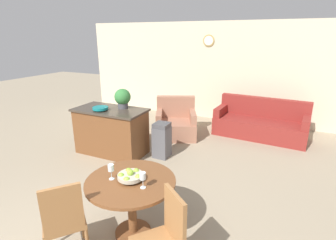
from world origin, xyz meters
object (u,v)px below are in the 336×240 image
object	(u,v)px
dining_chair_near_left	(64,218)
wine_glass_right	(143,177)
kitchen_island	(111,131)
fruit_bowl	(130,176)
potted_plant	(123,98)
armchair	(176,124)
couch	(260,124)
wine_glass_left	(111,168)
dining_chair_near_right	(164,237)
trash_bin	(162,140)
dining_table	(131,193)
teal_bowl	(100,108)

from	to	relation	value
dining_chair_near_left	wine_glass_right	xyz separation A→B (m)	(0.63, 0.55, 0.35)
dining_chair_near_left	kitchen_island	size ratio (longest dim) A/B	0.67
fruit_bowl	potted_plant	size ratio (longest dim) A/B	0.75
kitchen_island	armchair	world-z (taller)	kitchen_island
fruit_bowl	potted_plant	bearing A→B (deg)	125.76
armchair	couch	bearing A→B (deg)	0.18
wine_glass_left	dining_chair_near_left	bearing A→B (deg)	-110.93
dining_chair_near_left	dining_chair_near_right	distance (m)	1.07
kitchen_island	potted_plant	size ratio (longest dim) A/B	3.67
armchair	trash_bin	bearing A→B (deg)	-104.43
wine_glass_left	armchair	world-z (taller)	wine_glass_left
wine_glass_left	potted_plant	bearing A→B (deg)	120.72
fruit_bowl	potted_plant	world-z (taller)	potted_plant
wine_glass_left	fruit_bowl	bearing A→B (deg)	19.06
dining_table	dining_chair_near_right	bearing A→B (deg)	-34.06
dining_table	potted_plant	distance (m)	2.54
dining_table	teal_bowl	distance (m)	2.45
armchair	potted_plant	bearing A→B (deg)	-140.21
dining_chair_near_left	kitchen_island	xyz separation A→B (m)	(-1.22, 2.46, -0.06)
wine_glass_right	kitchen_island	xyz separation A→B (m)	(-1.86, 1.92, -0.41)
dining_table	potted_plant	size ratio (longest dim) A/B	2.65
armchair	dining_chair_near_right	bearing A→B (deg)	-92.66
wine_glass_right	kitchen_island	distance (m)	2.70
wine_glass_left	kitchen_island	distance (m)	2.42
dining_chair_near_left	wine_glass_left	world-z (taller)	dining_chair_near_left
dining_table	couch	xyz separation A→B (m)	(1.02, 4.11, -0.28)
dining_table	dining_chair_near_left	bearing A→B (deg)	-124.06
couch	kitchen_island	bearing A→B (deg)	-135.22
trash_bin	wine_glass_left	bearing A→B (deg)	-79.13
dining_chair_near_right	fruit_bowl	size ratio (longest dim) A/B	3.25
trash_bin	couch	bearing A→B (deg)	50.84
wine_glass_left	trash_bin	xyz separation A→B (m)	(-0.41, 2.16, -0.53)
dining_table	kitchen_island	size ratio (longest dim) A/B	0.72
kitchen_island	trash_bin	world-z (taller)	kitchen_island
dining_chair_near_left	dining_table	bearing A→B (deg)	5.92
trash_bin	fruit_bowl	bearing A→B (deg)	-73.34
dining_chair_near_left	couch	xyz separation A→B (m)	(1.44, 4.73, -0.23)
wine_glass_right	couch	world-z (taller)	wine_glass_right
wine_glass_left	potted_plant	distance (m)	2.43
potted_plant	fruit_bowl	bearing A→B (deg)	-54.24
dining_table	armchair	xyz separation A→B (m)	(-0.83, 3.27, -0.27)
potted_plant	trash_bin	distance (m)	1.15
dining_chair_near_left	dining_chair_near_right	world-z (taller)	same
wine_glass_right	armchair	size ratio (longest dim) A/B	0.15
fruit_bowl	dining_chair_near_left	bearing A→B (deg)	-123.92
dining_chair_near_right	trash_bin	distance (m)	2.81
dining_table	potted_plant	world-z (taller)	potted_plant
dining_table	wine_glass_left	xyz separation A→B (m)	(-0.21, -0.07, 0.30)
wine_glass_right	teal_bowl	xyz separation A→B (m)	(-1.95, 1.75, 0.10)
couch	armchair	bearing A→B (deg)	-151.27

